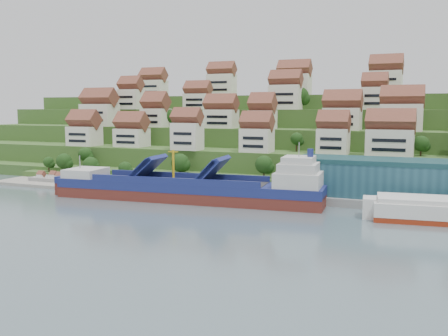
% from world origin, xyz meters
% --- Properties ---
extents(ground, '(300.00, 300.00, 0.00)m').
position_xyz_m(ground, '(0.00, 0.00, 0.00)').
color(ground, slate).
rests_on(ground, ground).
extents(quay, '(180.00, 14.00, 2.20)m').
position_xyz_m(quay, '(20.00, 15.00, 1.10)').
color(quay, gray).
rests_on(quay, ground).
extents(pebble_beach, '(45.00, 20.00, 1.00)m').
position_xyz_m(pebble_beach, '(-58.00, 12.00, 0.50)').
color(pebble_beach, gray).
rests_on(pebble_beach, ground).
extents(hillside, '(260.00, 128.00, 31.00)m').
position_xyz_m(hillside, '(0.00, 103.55, 10.66)').
color(hillside, '#2D4C1E').
rests_on(hillside, ground).
extents(hillside_village, '(157.06, 63.58, 29.69)m').
position_xyz_m(hillside_village, '(0.45, 60.85, 24.46)').
color(hillside_village, silver).
rests_on(hillside_village, ground).
extents(hillside_trees, '(138.64, 62.23, 30.56)m').
position_xyz_m(hillside_trees, '(-6.69, 45.56, 17.09)').
color(hillside_trees, '#1E4216').
rests_on(hillside_trees, ground).
extents(warehouse, '(60.00, 15.00, 10.00)m').
position_xyz_m(warehouse, '(52.00, 17.00, 7.20)').
color(warehouse, '#235060').
rests_on(warehouse, quay).
extents(flagpole, '(1.28, 0.16, 8.00)m').
position_xyz_m(flagpole, '(18.11, 10.00, 6.88)').
color(flagpole, gray).
rests_on(flagpole, quay).
extents(beach_huts, '(14.40, 3.70, 2.20)m').
position_xyz_m(beach_huts, '(-60.00, 10.75, 2.10)').
color(beach_huts, white).
rests_on(beach_huts, pebble_beach).
extents(cargo_ship, '(76.47, 18.51, 16.76)m').
position_xyz_m(cargo_ship, '(-3.77, 1.16, 3.21)').
color(cargo_ship, maroon).
rests_on(cargo_ship, ground).
extents(second_ship, '(31.07, 14.46, 8.70)m').
position_xyz_m(second_ship, '(59.99, 0.75, 2.63)').
color(second_ship, maroon).
rests_on(second_ship, ground).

